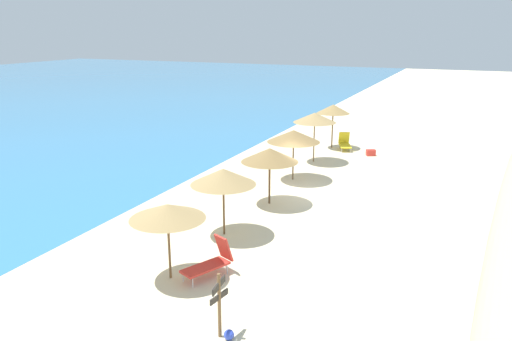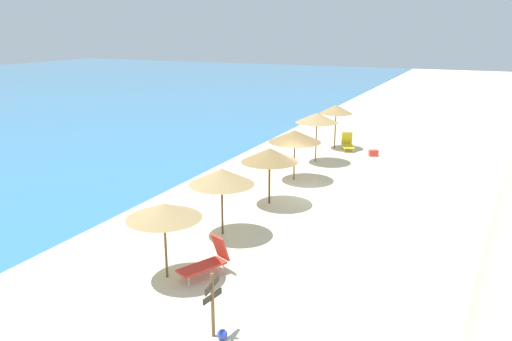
{
  "view_description": "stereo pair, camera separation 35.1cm",
  "coord_description": "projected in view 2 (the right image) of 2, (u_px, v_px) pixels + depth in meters",
  "views": [
    {
      "loc": [
        -21.48,
        -7.21,
        7.6
      ],
      "look_at": [
        -1.64,
        1.49,
        1.46
      ],
      "focal_mm": 35.61,
      "sensor_mm": 36.0,
      "label": 1
    },
    {
      "loc": [
        -21.34,
        -7.54,
        7.6
      ],
      "look_at": [
        -1.64,
        1.49,
        1.46
      ],
      "focal_mm": 35.61,
      "sensor_mm": 36.0,
      "label": 2
    }
  ],
  "objects": [
    {
      "name": "beach_umbrella_3",
      "position": [
        295.0,
        136.0,
        25.61
      ],
      "size": [
        2.69,
        2.69,
        2.6
      ],
      "color": "brown",
      "rests_on": "ground_plane"
    },
    {
      "name": "beach_umbrella_5",
      "position": [
        336.0,
        109.0,
        32.42
      ],
      "size": [
        2.13,
        2.13,
        2.83
      ],
      "color": "brown",
      "rests_on": "ground_plane"
    },
    {
      "name": "beach_umbrella_4",
      "position": [
        317.0,
        118.0,
        28.99
      ],
      "size": [
        2.45,
        2.45,
        2.89
      ],
      "color": "brown",
      "rests_on": "ground_plane"
    },
    {
      "name": "cooler_box",
      "position": [
        373.0,
        153.0,
        30.97
      ],
      "size": [
        0.55,
        0.64,
        0.38
      ],
      "primitive_type": "cube",
      "rotation": [
        0.0,
        0.0,
        2.06
      ],
      "color": "red",
      "rests_on": "ground_plane"
    },
    {
      "name": "ground_plane",
      "position": [
        299.0,
        195.0,
        23.76
      ],
      "size": [
        160.0,
        160.0,
        0.0
      ],
      "primitive_type": "plane",
      "color": "beige"
    },
    {
      "name": "beach_umbrella_2",
      "position": [
        270.0,
        155.0,
        22.09
      ],
      "size": [
        2.52,
        2.52,
        2.54
      ],
      "color": "brown",
      "rests_on": "ground_plane"
    },
    {
      "name": "beach_umbrella_0",
      "position": [
        164.0,
        211.0,
        15.41
      ],
      "size": [
        2.34,
        2.34,
        2.45
      ],
      "color": "brown",
      "rests_on": "ground_plane"
    },
    {
      "name": "beach_umbrella_1",
      "position": [
        222.0,
        176.0,
        18.72
      ],
      "size": [
        2.45,
        2.45,
        2.59
      ],
      "color": "brown",
      "rests_on": "ground_plane"
    },
    {
      "name": "lounge_chair_0",
      "position": [
        208.0,
        261.0,
        16.0
      ],
      "size": [
        1.79,
        1.25,
        1.22
      ],
      "rotation": [
        0.0,
        0.0,
        1.15
      ],
      "color": "red",
      "rests_on": "ground_plane"
    },
    {
      "name": "wooden_signpost",
      "position": [
        213.0,
        299.0,
        12.66
      ],
      "size": [
        0.84,
        0.15,
        1.76
      ],
      "rotation": [
        0.0,
        0.0,
        0.12
      ],
      "color": "brown",
      "rests_on": "ground_plane"
    },
    {
      "name": "beach_ball",
      "position": [
        222.0,
        334.0,
        12.79
      ],
      "size": [
        0.27,
        0.27,
        0.27
      ],
      "primitive_type": "sphere",
      "color": "blue",
      "rests_on": "ground_plane"
    },
    {
      "name": "lounge_chair_1",
      "position": [
        348.0,
        143.0,
        32.52
      ],
      "size": [
        1.65,
        1.19,
        1.07
      ],
      "rotation": [
        0.0,
        0.0,
        1.95
      ],
      "color": "yellow",
      "rests_on": "ground_plane"
    }
  ]
}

